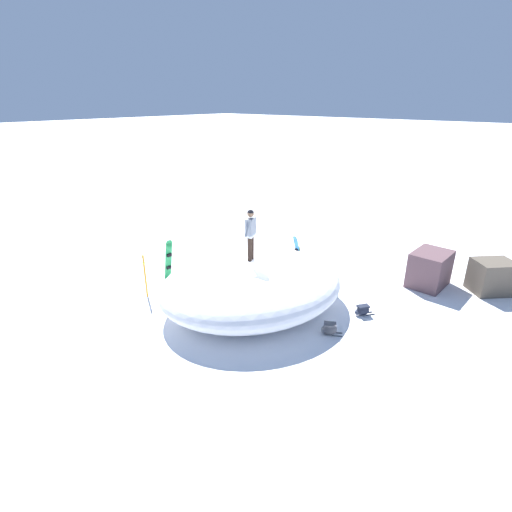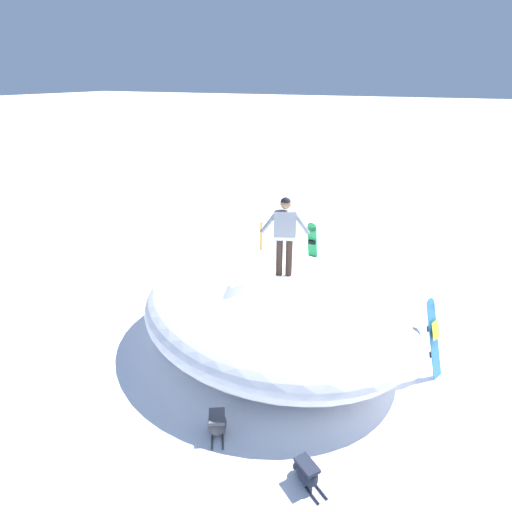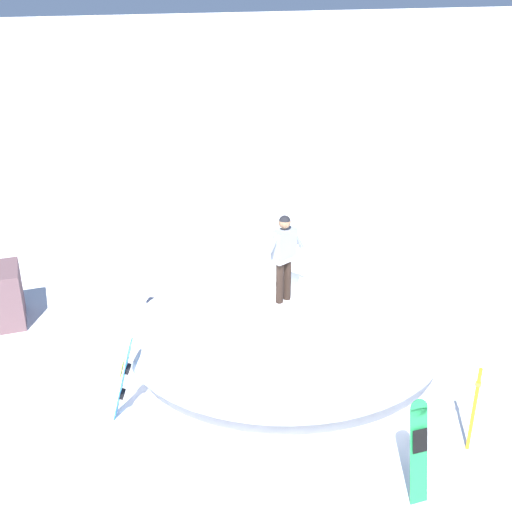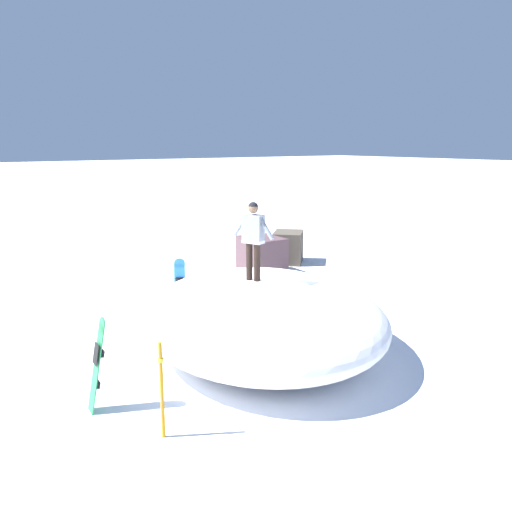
{
  "view_description": "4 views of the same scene",
  "coord_description": "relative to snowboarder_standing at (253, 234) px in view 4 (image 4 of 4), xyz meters",
  "views": [
    {
      "loc": [
        9.32,
        7.17,
        6.55
      ],
      "look_at": [
        0.37,
        -0.44,
        1.79
      ],
      "focal_mm": 27.57,
      "sensor_mm": 36.0,
      "label": 1
    },
    {
      "loc": [
        -2.7,
        7.08,
        5.54
      ],
      "look_at": [
        0.77,
        -0.06,
        2.2
      ],
      "focal_mm": 30.37,
      "sensor_mm": 36.0,
      "label": 2
    },
    {
      "loc": [
        -3.86,
        -10.13,
        7.19
      ],
      "look_at": [
        0.13,
        0.06,
        2.28
      ],
      "focal_mm": 44.22,
      "sensor_mm": 36.0,
      "label": 3
    },
    {
      "loc": [
        9.18,
        -6.78,
        4.53
      ],
      "look_at": [
        0.92,
        -0.93,
        2.28
      ],
      "focal_mm": 36.16,
      "sensor_mm": 36.0,
      "label": 4
    }
  ],
  "objects": [
    {
      "name": "backpack_far",
      "position": [
        -0.09,
        3.0,
        -2.44
      ],
      "size": [
        0.53,
        0.66,
        0.37
      ],
      "color": "#4C4C51",
      "rests_on": "ground"
    },
    {
      "name": "snowboard_primary_upright",
      "position": [
        -3.08,
        -0.22,
        -1.8
      ],
      "size": [
        0.51,
        0.43,
        1.6
      ],
      "color": "#2672BF",
      "rests_on": "ground"
    },
    {
      "name": "snow_mound",
      "position": [
        0.12,
        0.15,
        -1.82
      ],
      "size": [
        7.45,
        6.81,
        1.62
      ],
      "primitive_type": "ellipsoid",
      "rotation": [
        0.0,
        0.0,
        2.84
      ],
      "color": "white",
      "rests_on": "ground"
    },
    {
      "name": "snowboard_secondary_upright",
      "position": [
        0.58,
        -3.64,
        -1.77
      ],
      "size": [
        0.3,
        0.35,
        1.65
      ],
      "color": "#1E8C47",
      "rests_on": "ground"
    },
    {
      "name": "ground",
      "position": [
        -0.4,
        0.64,
        -2.63
      ],
      "size": [
        240.0,
        240.0,
        0.0
      ],
      "primitive_type": "plane",
      "color": "white"
    },
    {
      "name": "rock_outcrop",
      "position": [
        -5.73,
        4.89,
        -1.99
      ],
      "size": [
        2.54,
        3.35,
        1.31
      ],
      "color": "brown",
      "rests_on": "ground"
    },
    {
      "name": "trail_marker_pole",
      "position": [
        2.0,
        -3.12,
        -1.79
      ],
      "size": [
        0.1,
        0.1,
        1.58
      ],
      "color": "orange",
      "rests_on": "ground"
    },
    {
      "name": "snowboarder_standing",
      "position": [
        0.0,
        0.0,
        0.0
      ],
      "size": [
        0.98,
        0.45,
        1.69
      ],
      "color": "black",
      "rests_on": "snow_mound"
    },
    {
      "name": "backpack_near",
      "position": [
        -1.74,
        3.25,
        -2.45
      ],
      "size": [
        0.66,
        0.54,
        0.35
      ],
      "color": "#1E2333",
      "rests_on": "ground"
    }
  ]
}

